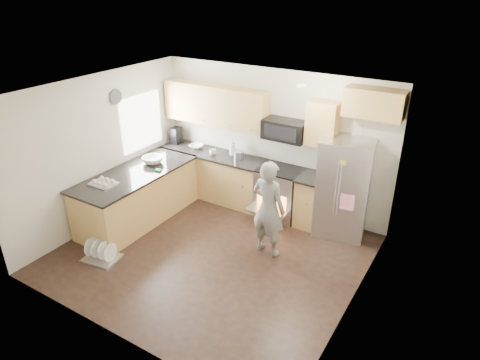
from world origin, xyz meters
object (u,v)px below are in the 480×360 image
Objects in this scene: stove_range at (280,182)px; person at (268,208)px; dish_rack at (101,254)px; refrigerator at (343,188)px.

stove_range reaches higher than person.
dish_rack is at bearing -122.89° from stove_range.
refrigerator is 1.08× the size of person.
person is (-0.78, -1.16, -0.06)m from refrigerator.
dish_rack is (-2.11, -1.54, -0.70)m from person.
person is 2.70m from dish_rack.
refrigerator is 4.02m from dish_rack.
refrigerator is at bearing 43.02° from dish_rack.
stove_range is 1.16m from refrigerator.
person is at bearing -72.16° from stove_range.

